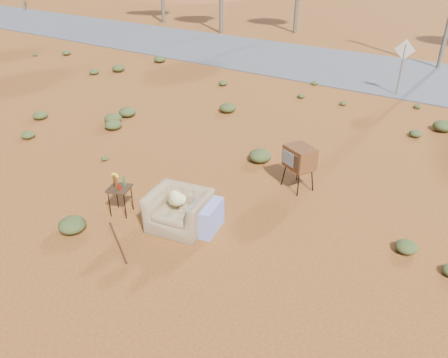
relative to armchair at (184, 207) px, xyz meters
The scene contains 8 objects.
ground 0.59m from the armchair, behind, with size 140.00×140.00×0.00m, color #954F1D.
highway 15.05m from the armchair, 91.09° to the left, with size 140.00×7.00×0.04m, color #565659.
armchair is the anchor object (origin of this frame).
tv_unit 3.21m from the armchair, 66.67° to the left, with size 0.87×0.80×1.13m.
side_table 1.62m from the armchair, 166.58° to the right, with size 0.60×0.60×0.95m.
rusty_bar 1.54m from the armchair, 122.35° to the right, with size 0.04×0.04×1.52m, color #4C1E14.
road_sign 12.14m from the armchair, 84.24° to the left, with size 0.78×0.06×2.19m.
scrub_patch 4.60m from the armchair, 104.04° to the left, with size 17.49×8.07×0.33m.
Camera 1 is at (5.46, -6.03, 5.50)m, focal length 35.00 mm.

